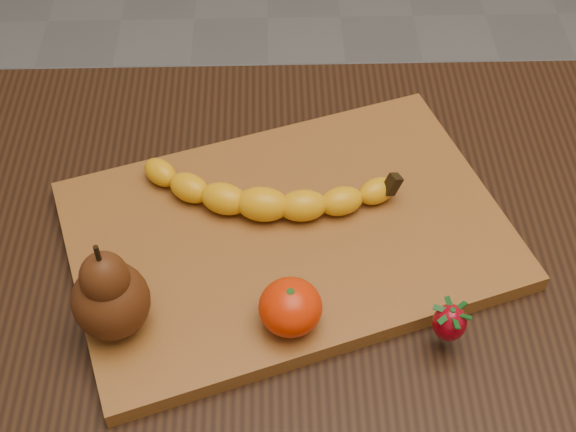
{
  "coord_description": "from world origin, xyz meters",
  "views": [
    {
      "loc": [
        0.01,
        -0.49,
        1.43
      ],
      "look_at": [
        0.02,
        0.05,
        0.8
      ],
      "focal_mm": 50.0,
      "sensor_mm": 36.0,
      "label": 1
    }
  ],
  "objects_px": {
    "table": "(267,332)",
    "cutting_board": "(288,234)",
    "pear": "(107,288)",
    "mandarin": "(290,307)"
  },
  "relations": [
    {
      "from": "table",
      "to": "cutting_board",
      "type": "height_order",
      "value": "cutting_board"
    },
    {
      "from": "pear",
      "to": "mandarin",
      "type": "height_order",
      "value": "pear"
    },
    {
      "from": "cutting_board",
      "to": "mandarin",
      "type": "distance_m",
      "value": 0.12
    },
    {
      "from": "mandarin",
      "to": "pear",
      "type": "bearing_deg",
      "value": 178.62
    },
    {
      "from": "table",
      "to": "pear",
      "type": "bearing_deg",
      "value": -156.71
    },
    {
      "from": "table",
      "to": "cutting_board",
      "type": "bearing_deg",
      "value": 64.86
    },
    {
      "from": "table",
      "to": "mandarin",
      "type": "relative_size",
      "value": 16.58
    },
    {
      "from": "table",
      "to": "mandarin",
      "type": "bearing_deg",
      "value": -69.76
    },
    {
      "from": "table",
      "to": "mandarin",
      "type": "xyz_separation_m",
      "value": [
        0.02,
        -0.07,
        0.14
      ]
    },
    {
      "from": "table",
      "to": "cutting_board",
      "type": "relative_size",
      "value": 2.22
    }
  ]
}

